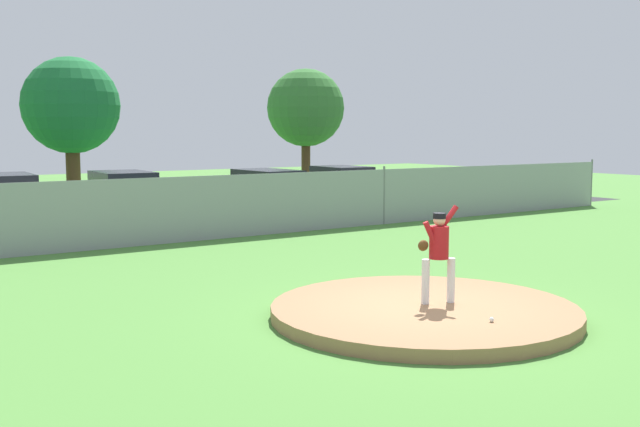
# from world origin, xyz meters

# --- Properties ---
(ground_plane) EXTENTS (80.00, 80.00, 0.00)m
(ground_plane) POSITION_xyz_m (0.00, 6.00, 0.00)
(ground_plane) COLOR #4C8438
(asphalt_strip) EXTENTS (44.00, 7.00, 0.01)m
(asphalt_strip) POSITION_xyz_m (0.00, 14.50, 0.00)
(asphalt_strip) COLOR #2B2B2D
(asphalt_strip) RESTS_ON ground_plane
(pitchers_mound) EXTENTS (5.02, 5.02, 0.21)m
(pitchers_mound) POSITION_xyz_m (0.00, 0.00, 0.10)
(pitchers_mound) COLOR #99704C
(pitchers_mound) RESTS_ON ground_plane
(pitcher_youth) EXTENTS (0.78, 0.32, 1.62)m
(pitcher_youth) POSITION_xyz_m (0.28, -0.02, 1.13)
(pitcher_youth) COLOR silver
(pitcher_youth) RESTS_ON pitchers_mound
(baseball) EXTENTS (0.07, 0.07, 0.07)m
(baseball) POSITION_xyz_m (0.09, -1.38, 0.24)
(baseball) COLOR white
(baseball) RESTS_ON pitchers_mound
(chainlink_fence) EXTENTS (36.80, 0.07, 1.91)m
(chainlink_fence) POSITION_xyz_m (0.00, 10.00, 0.91)
(chainlink_fence) COLOR gray
(chainlink_fence) RESTS_ON ground_plane
(parked_car_navy) EXTENTS (1.90, 4.83, 1.68)m
(parked_car_navy) POSITION_xyz_m (5.39, 14.20, 0.81)
(parked_car_navy) COLOR #161E4C
(parked_car_navy) RESTS_ON ground_plane
(parked_car_white) EXTENTS (2.13, 4.64, 1.77)m
(parked_car_white) POSITION_xyz_m (-3.44, 14.85, 0.84)
(parked_car_white) COLOR silver
(parked_car_white) RESTS_ON ground_plane
(parked_car_teal) EXTENTS (1.99, 4.48, 1.76)m
(parked_car_teal) POSITION_xyz_m (0.16, 14.53, 0.84)
(parked_car_teal) COLOR #146066
(parked_car_teal) RESTS_ON ground_plane
(parked_car_silver) EXTENTS (1.89, 4.08, 1.72)m
(parked_car_silver) POSITION_xyz_m (8.68, 14.18, 0.81)
(parked_car_silver) COLOR #B7BABF
(parked_car_silver) RESTS_ON ground_plane
(traffic_cone_orange) EXTENTS (0.40, 0.40, 0.55)m
(traffic_cone_orange) POSITION_xyz_m (10.27, 13.51, 0.26)
(traffic_cone_orange) COLOR orange
(traffic_cone_orange) RESTS_ON asphalt_strip
(tree_leaning_west) EXTENTS (4.01, 4.01, 6.13)m
(tree_leaning_west) POSITION_xyz_m (0.92, 22.65, 4.09)
(tree_leaning_west) COLOR #4C331E
(tree_leaning_west) RESTS_ON ground_plane
(tree_bushy_near) EXTENTS (3.73, 3.73, 6.06)m
(tree_bushy_near) POSITION_xyz_m (11.71, 21.31, 4.16)
(tree_bushy_near) COLOR #4C331E
(tree_bushy_near) RESTS_ON ground_plane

